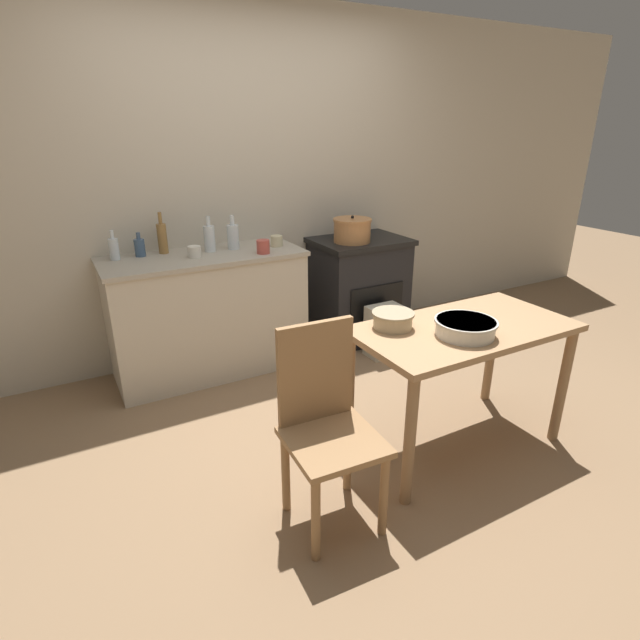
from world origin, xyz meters
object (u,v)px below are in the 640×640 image
object	(u,v)px
work_table	(462,345)
bottle_mid_left	(233,236)
bottle_center_left	(162,238)
cup_mid_right	(194,252)
mixing_bowl_large	(465,327)
flour_sack	(384,331)
bottle_left	(140,247)
stove	(358,288)
stock_pot	(352,230)
mixing_bowl_small	(393,319)
chair	(326,422)
bottle_center	(209,238)
cup_right	(277,241)
cup_center_right	(263,247)
bottle_far_left	(114,249)

from	to	relation	value
work_table	bottle_mid_left	bearing A→B (deg)	112.94
bottle_mid_left	bottle_center_left	size ratio (longest dim) A/B	0.85
cup_mid_right	mixing_bowl_large	bearing A→B (deg)	-60.62
flour_sack	mixing_bowl_large	world-z (taller)	mixing_bowl_large
bottle_left	work_table	bearing A→B (deg)	-52.73
flour_sack	cup_mid_right	bearing A→B (deg)	164.68
stove	bottle_left	world-z (taller)	bottle_left
stock_pot	bottle_center_left	bearing A→B (deg)	170.85
mixing_bowl_large	bottle_center_left	size ratio (longest dim) A/B	1.10
stove	stock_pot	size ratio (longest dim) A/B	2.84
stock_pot	stove	bearing A→B (deg)	29.78
stove	bottle_mid_left	xyz separation A→B (m)	(-1.05, 0.04, 0.55)
bottle_mid_left	mixing_bowl_large	bearing A→B (deg)	-70.91
mixing_bowl_small	cup_mid_right	world-z (taller)	cup_mid_right
chair	mixing_bowl_large	world-z (taller)	chair
stove	bottle_center	world-z (taller)	bottle_center
flour_sack	mixing_bowl_large	bearing A→B (deg)	-109.24
cup_mid_right	chair	bearing A→B (deg)	-86.93
flour_sack	mixing_bowl_small	xyz separation A→B (m)	(-0.69, -0.98, 0.58)
mixing_bowl_small	cup_right	size ratio (longest dim) A/B	2.53
mixing_bowl_large	cup_center_right	xyz separation A→B (m)	(-0.46, 1.49, 0.15)
mixing_bowl_large	cup_right	xyz separation A→B (m)	(-0.29, 1.64, 0.15)
work_table	stock_pot	distance (m)	1.56
mixing_bowl_large	bottle_center_left	xyz separation A→B (m)	(-1.06, 1.83, 0.22)
cup_center_right	flour_sack	bearing A→B (deg)	-15.37
stock_pot	mixing_bowl_small	bearing A→B (deg)	-114.01
mixing_bowl_small	bottle_far_left	size ratio (longest dim) A/B	1.14
flour_sack	bottle_center_left	distance (m)	1.79
mixing_bowl_small	bottle_far_left	distance (m)	1.92
stove	cup_mid_right	world-z (taller)	cup_mid_right
mixing_bowl_small	bottle_mid_left	world-z (taller)	bottle_mid_left
flour_sack	cup_mid_right	size ratio (longest dim) A/B	4.63
flour_sack	bottle_far_left	distance (m)	2.05
stove	mixing_bowl_small	xyz separation A→B (m)	(-0.72, -1.41, 0.35)
mixing_bowl_small	bottle_far_left	world-z (taller)	bottle_far_left
flour_sack	mixing_bowl_small	bearing A→B (deg)	-125.07
flour_sack	cup_right	world-z (taller)	cup_right
mixing_bowl_small	bottle_far_left	xyz separation A→B (m)	(-1.13, 1.55, 0.18)
chair	bottle_left	xyz separation A→B (m)	(-0.40, 1.85, 0.45)
stove	work_table	bearing A→B (deg)	-103.17
bottle_far_left	cup_mid_right	bearing A→B (deg)	-22.32
work_table	bottle_far_left	size ratio (longest dim) A/B	6.06
stock_pot	bottle_center	xyz separation A→B (m)	(-1.11, 0.12, 0.03)
bottle_far_left	bottle_left	bearing A→B (deg)	4.44
flour_sack	bottle_left	bearing A→B (deg)	160.80
work_table	mixing_bowl_small	size ratio (longest dim) A/B	5.34
cup_center_right	cup_right	bearing A→B (deg)	41.47
stove	bottle_far_left	size ratio (longest dim) A/B	4.36
bottle_far_left	bottle_left	world-z (taller)	bottle_far_left
bottle_mid_left	stock_pot	bearing A→B (deg)	-6.77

